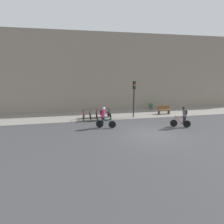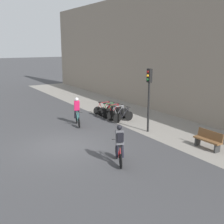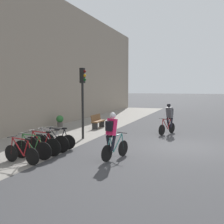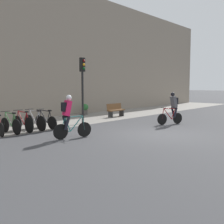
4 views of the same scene
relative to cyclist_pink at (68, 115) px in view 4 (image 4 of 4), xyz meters
The scene contains 12 objects.
ground 4.00m from the cyclist_pink, 35.37° to the right, with size 200.00×200.00×0.00m, color #3D3D3F.
kerb_strip 5.58m from the cyclist_pink, 54.89° to the left, with size 44.00×4.50×0.01m, color gray.
building_facade 8.48m from the cyclist_pink, 65.83° to the left, with size 44.00×0.60×8.85m, color gray.
cyclist_pink is the anchor object (origin of this frame).
cyclist_grey 6.55m from the cyclist_pink, ahead, with size 1.51×0.74×1.74m.
parked_bike_1 3.02m from the cyclist_pink, 107.68° to the left, with size 0.46×1.65×0.97m.
parked_bike_2 2.89m from the cyclist_pink, 95.63° to the left, with size 0.46×1.71×0.99m.
parked_bike_3 2.90m from the cyclist_pink, 83.05° to the left, with size 0.46×1.72×0.99m.
parked_bike_4 3.04m from the cyclist_pink, 71.10° to the left, with size 0.46×1.59×0.95m.
traffic_light_pole 4.75m from the cyclist_pink, 39.23° to the left, with size 0.26×0.30×3.63m.
bench 8.02m from the cyclist_pink, 26.36° to the left, with size 1.45×0.44×0.89m.
potted_plant 9.18m from the cyclist_pink, 42.00° to the left, with size 0.48×0.48×0.78m.
Camera 4 is at (-10.43, -6.25, 2.13)m, focal length 45.00 mm.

